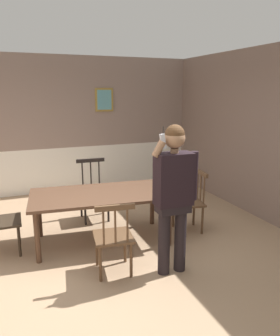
% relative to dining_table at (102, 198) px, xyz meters
% --- Properties ---
extents(ground_plane, '(7.19, 7.19, 0.00)m').
position_rel_dining_table_xyz_m(ground_plane, '(-0.12, -0.57, -0.65)').
color(ground_plane, '#9E7F60').
extents(room_back_partition, '(5.80, 0.17, 2.83)m').
position_rel_dining_table_xyz_m(room_back_partition, '(-0.12, 2.70, 0.71)').
color(room_back_partition, gray).
rests_on(room_back_partition, ground_plane).
extents(dining_table, '(2.05, 1.20, 0.72)m').
position_rel_dining_table_xyz_m(dining_table, '(0.00, 0.00, 0.00)').
color(dining_table, '#4C3323').
rests_on(dining_table, ground_plane).
extents(chair_by_doorway, '(0.49, 0.49, 1.00)m').
position_rel_dining_table_xyz_m(chair_by_doorway, '(0.09, 0.88, -0.17)').
color(chair_by_doorway, black).
rests_on(chair_by_doorway, ground_plane).
extents(chair_at_table_head, '(0.50, 0.50, 0.95)m').
position_rel_dining_table_xyz_m(chair_at_table_head, '(1.35, -0.15, -0.18)').
color(chair_at_table_head, '#513823').
rests_on(chair_at_table_head, ground_plane).
extents(chair_opposite_corner, '(0.50, 0.50, 0.91)m').
position_rel_dining_table_xyz_m(chair_opposite_corner, '(-0.10, -0.88, -0.19)').
color(chair_opposite_corner, '#513823').
rests_on(chair_opposite_corner, ground_plane).
extents(person_figure, '(0.58, 0.24, 1.77)m').
position_rel_dining_table_xyz_m(person_figure, '(0.56, -1.10, 0.38)').
color(person_figure, black).
rests_on(person_figure, ground_plane).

